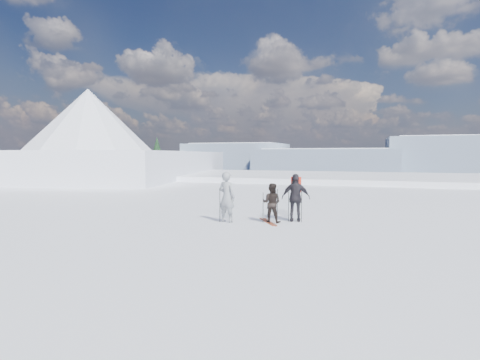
{
  "coord_description": "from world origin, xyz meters",
  "views": [
    {
      "loc": [
        2.46,
        -10.66,
        2.71
      ],
      "look_at": [
        -2.02,
        3.0,
        1.7
      ],
      "focal_mm": 28.0,
      "sensor_mm": 36.0,
      "label": 1
    }
  ],
  "objects_px": {
    "skis_loose": "(268,222)",
    "skier_grey": "(227,197)",
    "skier_dark": "(272,203)",
    "skier_pack": "(296,198)"
  },
  "relations": [
    {
      "from": "skis_loose",
      "to": "skier_grey",
      "type": "bearing_deg",
      "value": -162.42
    },
    {
      "from": "skier_grey",
      "to": "skier_dark",
      "type": "relative_size",
      "value": 1.29
    },
    {
      "from": "skier_dark",
      "to": "skis_loose",
      "type": "xyz_separation_m",
      "value": [
        -0.13,
        0.0,
        -0.76
      ]
    },
    {
      "from": "skier_grey",
      "to": "skis_loose",
      "type": "relative_size",
      "value": 1.32
    },
    {
      "from": "skier_pack",
      "to": "skis_loose",
      "type": "height_order",
      "value": "skier_pack"
    },
    {
      "from": "skier_grey",
      "to": "skier_dark",
      "type": "bearing_deg",
      "value": -148.67
    },
    {
      "from": "skier_grey",
      "to": "skis_loose",
      "type": "distance_m",
      "value": 1.92
    },
    {
      "from": "skier_dark",
      "to": "skier_pack",
      "type": "xyz_separation_m",
      "value": [
        0.87,
        0.48,
        0.18
      ]
    },
    {
      "from": "skier_grey",
      "to": "skier_dark",
      "type": "distance_m",
      "value": 1.79
    },
    {
      "from": "skier_dark",
      "to": "skier_grey",
      "type": "bearing_deg",
      "value": 18.07
    }
  ]
}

